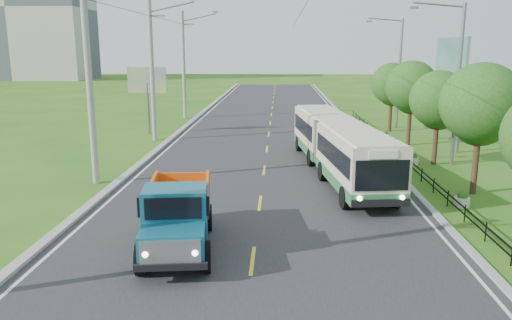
# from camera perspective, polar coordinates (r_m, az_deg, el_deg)

# --- Properties ---
(ground) EXTENTS (240.00, 240.00, 0.00)m
(ground) POSITION_cam_1_polar(r_m,az_deg,el_deg) (16.09, -0.40, -11.46)
(ground) COLOR #286117
(ground) RESTS_ON ground
(road) EXTENTS (14.00, 120.00, 0.02)m
(road) POSITION_cam_1_polar(r_m,az_deg,el_deg) (35.29, 1.33, 1.89)
(road) COLOR #28282B
(road) RESTS_ON ground
(curb_left) EXTENTS (0.40, 120.00, 0.15)m
(curb_left) POSITION_cam_1_polar(r_m,az_deg,el_deg) (36.17, -10.15, 2.06)
(curb_left) COLOR #9E9E99
(curb_left) RESTS_ON ground
(curb_right) EXTENTS (0.30, 120.00, 0.10)m
(curb_right) POSITION_cam_1_polar(r_m,az_deg,el_deg) (35.84, 12.84, 1.81)
(curb_right) COLOR #9E9E99
(curb_right) RESTS_ON ground
(edge_line_left) EXTENTS (0.12, 120.00, 0.00)m
(edge_line_left) POSITION_cam_1_polar(r_m,az_deg,el_deg) (36.06, -9.30, 1.98)
(edge_line_left) COLOR silver
(edge_line_left) RESTS_ON road
(edge_line_right) EXTENTS (0.12, 120.00, 0.00)m
(edge_line_right) POSITION_cam_1_polar(r_m,az_deg,el_deg) (35.76, 12.05, 1.78)
(edge_line_right) COLOR silver
(edge_line_right) RESTS_ON road
(centre_dash) EXTENTS (0.12, 2.20, 0.00)m
(centre_dash) POSITION_cam_1_polar(r_m,az_deg,el_deg) (16.08, -0.40, -11.39)
(centre_dash) COLOR yellow
(centre_dash) RESTS_ON road
(railing_right) EXTENTS (0.04, 40.00, 0.60)m
(railing_right) POSITION_cam_1_polar(r_m,az_deg,el_deg) (30.22, 16.40, 0.12)
(railing_right) COLOR black
(railing_right) RESTS_ON ground
(pole_near) EXTENTS (3.51, 0.32, 10.00)m
(pole_near) POSITION_cam_1_polar(r_m,az_deg,el_deg) (25.39, -18.45, 8.65)
(pole_near) COLOR gray
(pole_near) RESTS_ON ground
(pole_mid) EXTENTS (3.51, 0.32, 10.00)m
(pole_mid) POSITION_cam_1_polar(r_m,az_deg,el_deg) (36.83, -11.75, 10.05)
(pole_mid) COLOR gray
(pole_mid) RESTS_ON ground
(pole_far) EXTENTS (3.51, 0.32, 10.00)m
(pole_far) POSITION_cam_1_polar(r_m,az_deg,el_deg) (48.55, -8.23, 10.73)
(pole_far) COLOR gray
(pole_far) RESTS_ON ground
(tree_third) EXTENTS (3.60, 3.62, 6.00)m
(tree_third) POSITION_cam_1_polar(r_m,az_deg,el_deg) (24.68, 24.31, 5.50)
(tree_third) COLOR #382314
(tree_third) RESTS_ON ground
(tree_fourth) EXTENTS (3.24, 3.31, 5.40)m
(tree_fourth) POSITION_cam_1_polar(r_m,az_deg,el_deg) (30.35, 20.15, 6.21)
(tree_fourth) COLOR #382314
(tree_fourth) RESTS_ON ground
(tree_fifth) EXTENTS (3.48, 3.52, 5.80)m
(tree_fifth) POSITION_cam_1_polar(r_m,az_deg,el_deg) (36.07, 17.37, 7.72)
(tree_fifth) COLOR #382314
(tree_fifth) RESTS_ON ground
(tree_back) EXTENTS (3.30, 3.36, 5.50)m
(tree_back) POSITION_cam_1_polar(r_m,az_deg,el_deg) (41.91, 15.31, 8.17)
(tree_back) COLOR #382314
(tree_back) RESTS_ON ground
(streetlight_mid) EXTENTS (3.02, 0.20, 9.07)m
(streetlight_mid) POSITION_cam_1_polar(r_m,az_deg,el_deg) (30.36, 21.85, 8.58)
(streetlight_mid) COLOR slate
(streetlight_mid) RESTS_ON ground
(streetlight_far) EXTENTS (3.02, 0.20, 9.07)m
(streetlight_far) POSITION_cam_1_polar(r_m,az_deg,el_deg) (43.82, 15.90, 9.95)
(streetlight_far) COLOR slate
(streetlight_far) RESTS_ON ground
(planter_near) EXTENTS (0.64, 0.64, 0.67)m
(planter_near) POSITION_cam_1_polar(r_m,az_deg,el_deg) (22.97, 22.48, -4.24)
(planter_near) COLOR silver
(planter_near) RESTS_ON ground
(planter_mid) EXTENTS (0.64, 0.64, 0.67)m
(planter_mid) POSITION_cam_1_polar(r_m,az_deg,el_deg) (30.37, 17.50, 0.08)
(planter_mid) COLOR silver
(planter_mid) RESTS_ON ground
(planter_far) EXTENTS (0.64, 0.64, 0.67)m
(planter_far) POSITION_cam_1_polar(r_m,az_deg,el_deg) (38.01, 14.50, 2.69)
(planter_far) COLOR silver
(planter_far) RESTS_ON ground
(billboard_left) EXTENTS (3.00, 0.20, 5.20)m
(billboard_left) POSITION_cam_1_polar(r_m,az_deg,el_deg) (40.11, -12.35, 8.46)
(billboard_left) COLOR slate
(billboard_left) RESTS_ON ground
(billboard_right) EXTENTS (0.24, 6.00, 7.30)m
(billboard_right) POSITION_cam_1_polar(r_m,az_deg,el_deg) (36.55, 21.35, 9.84)
(billboard_right) COLOR slate
(billboard_right) RESTS_ON ground
(apartment_near) EXTENTS (28.00, 14.00, 30.00)m
(apartment_near) POSITION_cam_1_polar(r_m,az_deg,el_deg) (123.34, -25.19, 15.36)
(apartment_near) COLOR #B7B2A3
(apartment_near) RESTS_ON ground
(bus) EXTENTS (4.13, 14.86, 2.83)m
(bus) POSITION_cam_1_polar(r_m,az_deg,el_deg) (26.79, 9.31, 1.99)
(bus) COLOR #2E743F
(bus) RESTS_ON ground
(dump_truck) EXTENTS (2.76, 5.76, 2.33)m
(dump_truck) POSITION_cam_1_polar(r_m,az_deg,el_deg) (16.78, -8.96, -5.76)
(dump_truck) COLOR #135A76
(dump_truck) RESTS_ON ground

